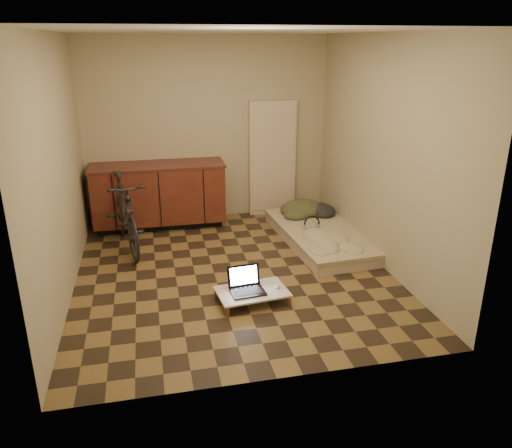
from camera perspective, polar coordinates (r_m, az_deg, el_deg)
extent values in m
cube|color=brown|center=(5.80, -2.65, -5.41)|extent=(3.50, 4.00, 0.00)
cube|color=silver|center=(5.23, -3.14, 21.20)|extent=(3.50, 4.00, 0.00)
cube|color=#B4AD8B|center=(7.31, -5.57, 10.63)|extent=(3.50, 0.00, 2.60)
cube|color=#B4AD8B|center=(3.49, 2.69, -0.07)|extent=(3.50, 0.00, 2.60)
cube|color=#B4AD8B|center=(5.37, -21.69, 5.79)|extent=(0.00, 4.00, 2.60)
cube|color=#B4AD8B|center=(5.91, 14.26, 7.81)|extent=(0.00, 4.00, 2.60)
cube|color=black|center=(7.33, -10.81, 0.25)|extent=(1.70, 0.48, 0.10)
cube|color=#4B1D15|center=(7.15, -11.03, 3.46)|extent=(1.80, 0.60, 0.78)
cube|color=#50231D|center=(7.05, -11.25, 6.61)|extent=(1.84, 0.62, 0.03)
cube|color=beige|center=(7.51, 1.87, 7.47)|extent=(0.70, 0.10, 1.70)
imported|color=black|center=(6.46, -14.80, 1.64)|extent=(0.79, 1.68, 1.05)
cube|color=beige|center=(6.67, 7.42, -1.47)|extent=(1.06, 2.02, 0.12)
cube|color=beige|center=(6.64, 7.46, -0.78)|extent=(1.08, 2.04, 0.05)
cube|color=brown|center=(4.90, -3.32, -9.92)|extent=(0.04, 0.04, 0.10)
cube|color=brown|center=(5.24, -4.53, -7.84)|extent=(0.04, 0.04, 0.10)
cube|color=brown|center=(5.09, 3.77, -8.72)|extent=(0.04, 0.04, 0.10)
cube|color=brown|center=(5.41, 2.14, -6.81)|extent=(0.04, 0.04, 0.10)
cube|color=silver|center=(5.12, -0.45, -7.72)|extent=(0.75, 0.53, 0.02)
cube|color=black|center=(5.08, -0.94, -7.77)|extent=(0.36, 0.27, 0.02)
cube|color=black|center=(5.15, -1.44, -5.89)|extent=(0.34, 0.10, 0.22)
cube|color=white|center=(5.15, -1.44, -5.89)|extent=(0.29, 0.08, 0.18)
ellipsoid|color=white|center=(5.17, 2.44, -7.12)|extent=(0.08, 0.11, 0.03)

